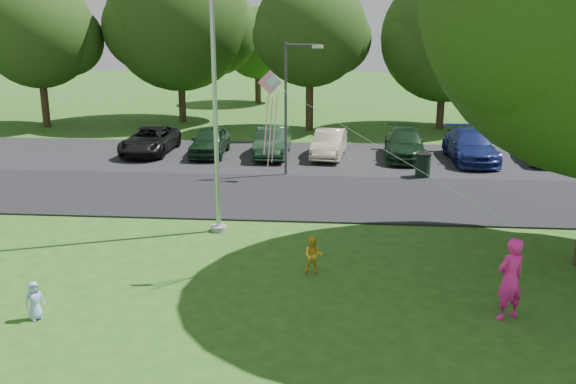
# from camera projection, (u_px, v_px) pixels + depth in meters

# --- Properties ---
(ground) EXTENTS (120.00, 120.00, 0.00)m
(ground) POSITION_uv_depth(u_px,v_px,m) (326.00, 305.00, 15.05)
(ground) COLOR #245516
(ground) RESTS_ON ground
(park_road) EXTENTS (60.00, 6.00, 0.06)m
(park_road) POSITION_uv_depth(u_px,v_px,m) (333.00, 197.00, 23.67)
(park_road) COLOR black
(park_road) RESTS_ON ground
(parking_strip) EXTENTS (42.00, 7.00, 0.06)m
(parking_strip) POSITION_uv_depth(u_px,v_px,m) (335.00, 158.00, 29.90)
(parking_strip) COLOR black
(parking_strip) RESTS_ON ground
(flagpole) EXTENTS (0.50, 0.50, 10.00)m
(flagpole) POSITION_uv_depth(u_px,v_px,m) (215.00, 98.00, 18.99)
(flagpole) COLOR #B7BABF
(flagpole) RESTS_ON ground
(street_lamp) EXTENTS (1.55, 0.32, 5.50)m
(street_lamp) POSITION_uv_depth(u_px,v_px,m) (291.00, 97.00, 25.95)
(street_lamp) COLOR #3F3F44
(street_lamp) RESTS_ON ground
(trash_can) EXTENTS (0.65, 0.65, 1.03)m
(trash_can) POSITION_uv_depth(u_px,v_px,m) (423.00, 166.00, 26.37)
(trash_can) COLOR black
(trash_can) RESTS_ON ground
(tree_row) EXTENTS (64.35, 11.94, 10.88)m
(tree_row) POSITION_uv_depth(u_px,v_px,m) (367.00, 28.00, 36.60)
(tree_row) COLOR #332316
(tree_row) RESTS_ON ground
(horizon_trees) EXTENTS (77.46, 7.20, 7.02)m
(horizon_trees) POSITION_uv_depth(u_px,v_px,m) (396.00, 45.00, 46.04)
(horizon_trees) COLOR #332316
(horizon_trees) RESTS_ON ground
(parked_cars) EXTENTS (20.11, 5.06, 1.37)m
(parked_cars) POSITION_uv_depth(u_px,v_px,m) (336.00, 143.00, 29.82)
(parked_cars) COLOR black
(parked_cars) RESTS_ON ground
(woman) EXTENTS (0.83, 0.73, 1.91)m
(woman) POSITION_uv_depth(u_px,v_px,m) (510.00, 279.00, 14.13)
(woman) COLOR #FA219D
(woman) RESTS_ON ground
(child_yellow) EXTENTS (0.52, 0.41, 1.01)m
(child_yellow) POSITION_uv_depth(u_px,v_px,m) (313.00, 255.00, 16.71)
(child_yellow) COLOR yellow
(child_yellow) RESTS_ON ground
(child_blue) EXTENTS (0.51, 0.51, 0.89)m
(child_blue) POSITION_uv_depth(u_px,v_px,m) (35.00, 301.00, 14.24)
(child_blue) COLOR #9DB5F2
(child_blue) RESTS_ON ground
(kite) EXTENTS (5.86, 2.55, 3.10)m
(kite) POSITION_uv_depth(u_px,v_px,m) (275.00, 103.00, 15.74)
(kite) COLOR pink
(kite) RESTS_ON ground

